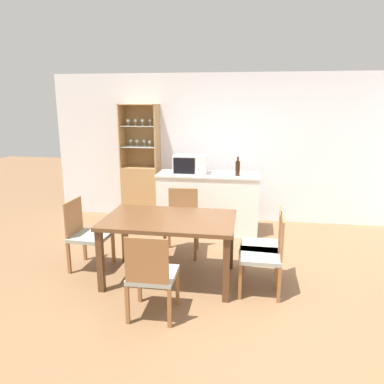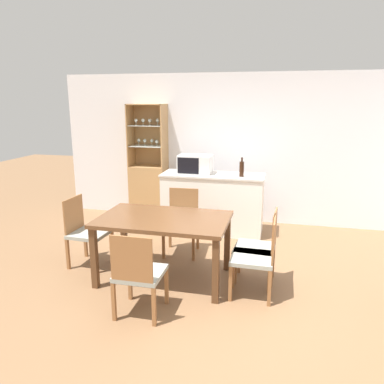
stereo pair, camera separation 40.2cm
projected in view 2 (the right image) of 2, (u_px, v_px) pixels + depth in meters
name	position (u px, v px, depth m)	size (l,w,h in m)	color
ground_plane	(226.00, 291.00, 4.24)	(18.00, 18.00, 0.00)	brown
wall_back	(251.00, 149.00, 6.41)	(6.80, 0.06, 2.55)	silver
kitchen_counter	(212.00, 203.00, 6.06)	(1.63, 0.58, 0.95)	white
display_cabinet	(149.00, 184.00, 6.77)	(0.64, 0.39, 2.04)	tan
dining_table	(164.00, 225.00, 4.39)	(1.52, 0.95, 0.77)	brown
dining_chair_side_right_near	(257.00, 257.00, 4.06)	(0.45, 0.45, 0.89)	#999E93
dining_chair_head_far	(182.00, 222.00, 5.21)	(0.48, 0.48, 0.89)	#999E93
dining_chair_side_right_far	(259.00, 247.00, 4.32)	(0.48, 0.48, 0.89)	#999E93
dining_chair_head_near	(139.00, 273.00, 3.67)	(0.45, 0.45, 0.89)	#999E93
dining_chair_side_left_far	(86.00, 231.00, 4.83)	(0.47, 0.47, 0.89)	#999E93
microwave	(195.00, 164.00, 5.99)	(0.53, 0.34, 0.29)	silver
wine_bottle	(242.00, 169.00, 5.73)	(0.07, 0.07, 0.30)	black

